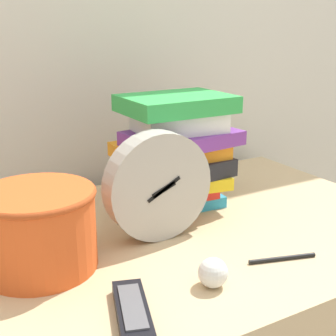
# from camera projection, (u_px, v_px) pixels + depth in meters

# --- Properties ---
(wall_back) EXTENTS (6.00, 0.04, 2.40)m
(wall_back) POSITION_uv_depth(u_px,v_px,m) (66.00, 12.00, 1.15)
(wall_back) COLOR silver
(wall_back) RESTS_ON ground_plane
(desk_clock) EXTENTS (0.22, 0.05, 0.22)m
(desk_clock) POSITION_uv_depth(u_px,v_px,m) (158.00, 186.00, 0.91)
(desk_clock) COLOR #B7B2A8
(desk_clock) RESTS_ON desk
(book_stack) EXTENTS (0.27, 0.21, 0.26)m
(book_stack) POSITION_uv_depth(u_px,v_px,m) (175.00, 152.00, 1.06)
(book_stack) COLOR #2D9ED1
(book_stack) RESTS_ON desk
(basket) EXTENTS (0.21, 0.21, 0.14)m
(basket) POSITION_uv_depth(u_px,v_px,m) (38.00, 227.00, 0.81)
(basket) COLOR #E05623
(basket) RESTS_ON desk
(tv_remote) EXTENTS (0.09, 0.16, 0.02)m
(tv_remote) POSITION_uv_depth(u_px,v_px,m) (133.00, 312.00, 0.68)
(tv_remote) COLOR black
(tv_remote) RESTS_ON desk
(crumpled_paper_ball) EXTENTS (0.05, 0.05, 0.05)m
(crumpled_paper_ball) POSITION_uv_depth(u_px,v_px,m) (213.00, 273.00, 0.76)
(crumpled_paper_ball) COLOR white
(crumpled_paper_ball) RESTS_ON desk
(pen) EXTENTS (0.13, 0.04, 0.01)m
(pen) POSITION_uv_depth(u_px,v_px,m) (282.00, 258.00, 0.85)
(pen) COLOR black
(pen) RESTS_ON desk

